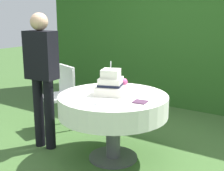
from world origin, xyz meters
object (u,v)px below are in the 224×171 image
serving_plate_far (98,103)px  garden_chair (61,91)px  napkin_stack (140,102)px  wedding_cake (111,84)px  cake_table (113,106)px  standing_person (42,72)px  serving_plate_left (105,86)px  serving_plate_near (88,100)px

serving_plate_far → garden_chair: bearing=148.8°
napkin_stack → wedding_cake: bearing=165.9°
cake_table → garden_chair: (-1.10, 0.35, -0.07)m
garden_chair → standing_person: standing_person is taller
serving_plate_left → napkin_stack: (0.66, -0.34, -0.00)m
cake_table → napkin_stack: bearing=-12.6°
cake_table → serving_plate_left: bearing=137.4°
serving_plate_near → serving_plate_left: 0.61m
wedding_cake → garden_chair: size_ratio=0.43×
serving_plate_far → standing_person: size_ratio=0.07×
wedding_cake → standing_person: size_ratio=0.24×
standing_person → wedding_cake: bearing=15.7°
cake_table → serving_plate_near: size_ratio=11.67×
wedding_cake → standing_person: bearing=-164.3°
napkin_stack → standing_person: size_ratio=0.08×
serving_plate_near → serving_plate_left: (-0.19, 0.58, 0.00)m
standing_person → garden_chair: bearing=114.1°
cake_table → napkin_stack: napkin_stack is taller
serving_plate_near → cake_table: bearing=74.3°
serving_plate_near → serving_plate_far: size_ratio=0.96×
garden_chair → serving_plate_far: bearing=-31.2°
serving_plate_far → garden_chair: size_ratio=0.12×
wedding_cake → serving_plate_far: (0.09, -0.36, -0.10)m
serving_plate_left → standing_person: bearing=-140.4°
cake_table → garden_chair: 1.16m
wedding_cake → serving_plate_left: bearing=135.6°
cake_table → serving_plate_far: size_ratio=11.17×
serving_plate_left → garden_chair: (-0.82, 0.09, -0.20)m
wedding_cake → serving_plate_near: size_ratio=3.77×
wedding_cake → serving_plate_left: size_ratio=2.85×
wedding_cake → serving_plate_far: 0.39m
serving_plate_far → serving_plate_left: same height
serving_plate_left → cake_table: bearing=-42.6°
cake_table → standing_person: bearing=-166.3°
napkin_stack → garden_chair: bearing=163.6°
garden_chair → serving_plate_left: bearing=-6.3°
serving_plate_near → standing_person: 0.79m
wedding_cake → garden_chair: 1.16m
serving_plate_far → napkin_stack: bearing=38.6°
serving_plate_far → standing_person: 0.93m
garden_chair → napkin_stack: bearing=-16.4°
garden_chair → standing_person: 0.73m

